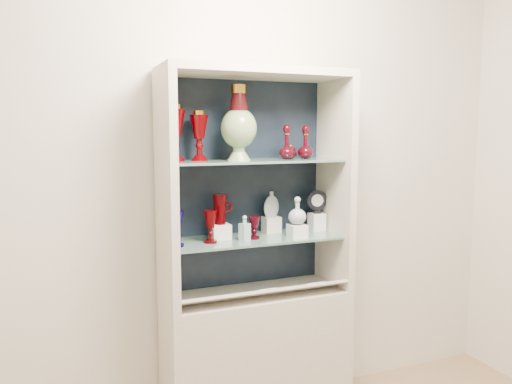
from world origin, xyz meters
name	(u,v)px	position (x,y,z in m)	size (l,w,h in m)	color
wall_back	(242,170)	(0.00, 1.75, 1.40)	(3.50, 0.02, 2.80)	white
cabinet_base	(256,358)	(0.00, 1.53, 0.38)	(1.00, 0.40, 0.75)	beige
cabinet_back_panel	(243,184)	(0.00, 1.72, 1.32)	(0.98, 0.02, 1.15)	black
cabinet_side_left	(166,191)	(-0.48, 1.53, 1.32)	(0.04, 0.40, 1.15)	beige
cabinet_side_right	(335,184)	(0.48, 1.53, 1.32)	(0.04, 0.40, 1.15)	beige
cabinet_top_cap	(256,73)	(0.00, 1.53, 1.92)	(1.00, 0.40, 0.04)	beige
shelf_lower	(255,239)	(0.00, 1.55, 1.04)	(0.92, 0.34, 0.01)	slate
shelf_upper	(255,161)	(0.00, 1.55, 1.46)	(0.92, 0.34, 0.01)	slate
label_ledge	(264,293)	(0.00, 1.42, 0.78)	(0.92, 0.18, 0.01)	beige
label_card_0	(313,284)	(0.29, 1.42, 0.80)	(0.10, 0.07, 0.00)	white
label_card_1	(266,290)	(0.01, 1.42, 0.80)	(0.10, 0.07, 0.00)	white
pedestal_lamp_left	(199,136)	(-0.29, 1.59, 1.60)	(0.10, 0.10, 0.25)	#430001
pedestal_lamp_right	(175,133)	(-0.42, 1.59, 1.61)	(0.11, 0.11, 0.28)	#430001
enamel_urn	(239,123)	(-0.09, 1.54, 1.66)	(0.19, 0.19, 0.39)	#0B4020
ruby_decanter_a	(287,140)	(0.18, 1.53, 1.57)	(0.08, 0.08, 0.21)	#39040C
ruby_decanter_b	(306,141)	(0.30, 1.55, 1.57)	(0.08, 0.08, 0.20)	#39040C
lidded_bowl	(291,151)	(0.23, 1.59, 1.51)	(0.07, 0.07, 0.08)	#39040C
cobalt_goblet	(176,229)	(-0.44, 1.50, 1.14)	(0.08, 0.08, 0.18)	#070142
ruby_goblet_tall	(210,226)	(-0.26, 1.52, 1.13)	(0.07, 0.07, 0.17)	#430001
ruby_goblet_small	(254,228)	(-0.01, 1.52, 1.11)	(0.06, 0.06, 0.12)	#39040C
riser_ruby_pitcher	(220,231)	(-0.18, 1.59, 1.09)	(0.10, 0.10, 0.08)	silver
ruby_pitcher	(220,209)	(-0.18, 1.59, 1.21)	(0.12, 0.08, 0.16)	#430001
clear_square_bottle	(245,228)	(-0.08, 1.50, 1.12)	(0.05, 0.05, 0.13)	#93A6AC
riser_flat_flask	(271,224)	(0.14, 1.64, 1.09)	(0.09, 0.09, 0.09)	silver
flat_flask	(271,204)	(0.14, 1.64, 1.21)	(0.11, 0.04, 0.15)	#A5AEB5
riser_clear_round_decanter	(297,231)	(0.21, 1.47, 1.08)	(0.09, 0.09, 0.07)	silver
clear_round_decanter	(297,211)	(0.21, 1.47, 1.19)	(0.10, 0.10, 0.14)	#93A6AC
riser_cameo_medallion	(317,222)	(0.41, 1.60, 1.10)	(0.08, 0.08, 0.10)	silver
cameo_medallion	(317,201)	(0.41, 1.60, 1.22)	(0.12, 0.04, 0.14)	black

